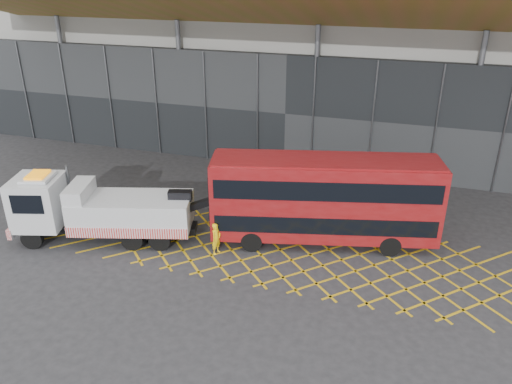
% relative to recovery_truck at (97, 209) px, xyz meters
% --- Properties ---
extents(ground_plane, '(120.00, 120.00, 0.00)m').
position_rel_recovery_truck_xyz_m(ground_plane, '(4.75, 1.83, -1.77)').
color(ground_plane, '#2A2A2C').
extents(road_markings, '(27.96, 7.16, 0.01)m').
position_rel_recovery_truck_xyz_m(road_markings, '(10.35, 1.83, -1.76)').
color(road_markings, gold).
rests_on(road_markings, ground_plane).
extents(construction_building, '(55.00, 23.97, 18.00)m').
position_rel_recovery_truck_xyz_m(construction_building, '(6.67, 20.23, 7.21)').
color(construction_building, gray).
rests_on(construction_building, ground_plane).
extents(recovery_truck, '(10.94, 5.09, 3.83)m').
position_rel_recovery_truck_xyz_m(recovery_truck, '(0.00, 0.00, 0.00)').
color(recovery_truck, black).
rests_on(recovery_truck, ground_plane).
extents(bus_towed, '(11.85, 5.40, 4.71)m').
position_rel_recovery_truck_xyz_m(bus_towed, '(11.42, 3.34, 0.84)').
color(bus_towed, maroon).
rests_on(bus_towed, ground_plane).
extents(worker, '(0.54, 0.69, 1.69)m').
position_rel_recovery_truck_xyz_m(worker, '(6.52, 0.54, -0.93)').
color(worker, yellow).
rests_on(worker, ground_plane).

